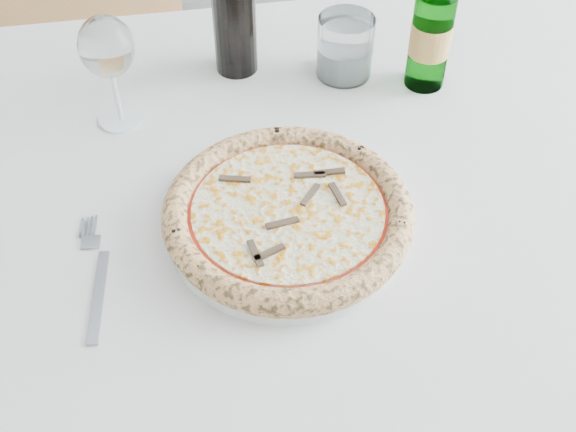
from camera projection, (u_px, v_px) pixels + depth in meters
name	position (u px, v px, depth m)	size (l,w,h in m)	color
dining_table	(268.00, 219.00, 1.02)	(1.56, 1.03, 0.76)	#906341
chair_far	(121.00, 37.00, 1.59)	(0.58, 0.58, 0.93)	#906341
plate	(288.00, 222.00, 0.89)	(0.30, 0.30, 0.02)	white
pizza	(288.00, 212.00, 0.87)	(0.31, 0.31, 0.03)	#DBBD6E
fork	(96.00, 278.00, 0.83)	(0.04, 0.19, 0.00)	#9197A7
wine_glass	(107.00, 50.00, 0.95)	(0.07, 0.07, 0.17)	white
tumbler	(345.00, 51.00, 1.09)	(0.08, 0.08, 0.09)	white
beer_bottle	(432.00, 30.00, 1.03)	(0.06, 0.06, 0.23)	#2C882F
wine_bottle	(233.00, 2.00, 1.04)	(0.06, 0.06, 0.26)	black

